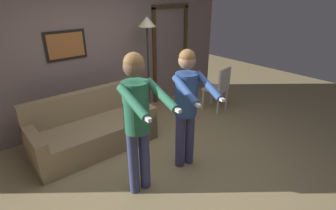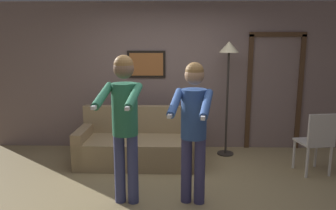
{
  "view_description": "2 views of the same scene",
  "coord_description": "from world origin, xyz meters",
  "px_view_note": "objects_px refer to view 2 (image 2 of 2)",
  "views": [
    {
      "loc": [
        -1.93,
        -2.42,
        2.37
      ],
      "look_at": [
        0.11,
        -0.02,
        0.97
      ],
      "focal_mm": 28.0,
      "sensor_mm": 36.0,
      "label": 1
    },
    {
      "loc": [
        0.13,
        -3.83,
        1.93
      ],
      "look_at": [
        0.04,
        -0.22,
        1.22
      ],
      "focal_mm": 35.0,
      "sensor_mm": 36.0,
      "label": 2
    }
  ],
  "objects_px": {
    "torchiere_lamp": "(229,62)",
    "person_standing_right": "(194,120)",
    "dining_chair_distant": "(317,140)",
    "couch": "(139,146)",
    "person_standing_left": "(124,115)"
  },
  "relations": [
    {
      "from": "person_standing_left",
      "to": "person_standing_right",
      "type": "relative_size",
      "value": 1.05
    },
    {
      "from": "couch",
      "to": "torchiere_lamp",
      "type": "height_order",
      "value": "torchiere_lamp"
    },
    {
      "from": "torchiere_lamp",
      "to": "person_standing_right",
      "type": "xyz_separation_m",
      "value": [
        -0.66,
        -1.75,
        -0.57
      ]
    },
    {
      "from": "couch",
      "to": "dining_chair_distant",
      "type": "relative_size",
      "value": 2.05
    },
    {
      "from": "person_standing_right",
      "to": "dining_chair_distant",
      "type": "relative_size",
      "value": 1.83
    },
    {
      "from": "torchiere_lamp",
      "to": "person_standing_right",
      "type": "relative_size",
      "value": 1.13
    },
    {
      "from": "person_standing_left",
      "to": "dining_chair_distant",
      "type": "relative_size",
      "value": 1.91
    },
    {
      "from": "person_standing_right",
      "to": "dining_chair_distant",
      "type": "bearing_deg",
      "value": 26.41
    },
    {
      "from": "person_standing_right",
      "to": "torchiere_lamp",
      "type": "bearing_deg",
      "value": 69.46
    },
    {
      "from": "dining_chair_distant",
      "to": "couch",
      "type": "bearing_deg",
      "value": 171.21
    },
    {
      "from": "couch",
      "to": "torchiere_lamp",
      "type": "xyz_separation_m",
      "value": [
        1.45,
        0.43,
        1.32
      ]
    },
    {
      "from": "torchiere_lamp",
      "to": "dining_chair_distant",
      "type": "bearing_deg",
      "value": -35.55
    },
    {
      "from": "couch",
      "to": "person_standing_right",
      "type": "relative_size",
      "value": 1.12
    },
    {
      "from": "person_standing_left",
      "to": "person_standing_right",
      "type": "distance_m",
      "value": 0.8
    },
    {
      "from": "couch",
      "to": "person_standing_right",
      "type": "distance_m",
      "value": 1.71
    }
  ]
}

